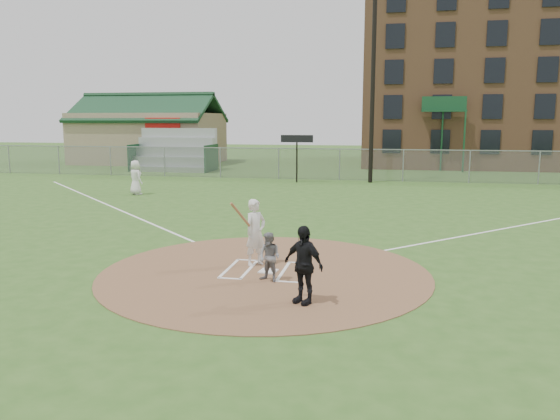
% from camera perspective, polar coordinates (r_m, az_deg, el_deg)
% --- Properties ---
extents(ground, '(140.00, 140.00, 0.00)m').
position_cam_1_polar(ground, '(14.05, -1.58, -6.56)').
color(ground, '#32591E').
rests_on(ground, ground).
extents(dirt_circle, '(8.40, 8.40, 0.02)m').
position_cam_1_polar(dirt_circle, '(14.05, -1.58, -6.52)').
color(dirt_circle, brown).
rests_on(dirt_circle, ground).
extents(home_plate, '(0.48, 0.48, 0.03)m').
position_cam_1_polar(home_plate, '(14.06, -1.24, -6.40)').
color(home_plate, white).
rests_on(home_plate, dirt_circle).
extents(foul_line_first, '(17.04, 17.04, 0.01)m').
position_cam_1_polar(foul_line_first, '(23.30, 25.90, -1.06)').
color(foul_line_first, white).
rests_on(foul_line_first, ground).
extents(foul_line_third, '(17.04, 17.04, 0.01)m').
position_cam_1_polar(foul_line_third, '(25.49, -17.08, 0.30)').
color(foul_line_third, white).
rests_on(foul_line_third, ground).
extents(catcher, '(0.72, 0.65, 1.19)m').
position_cam_1_polar(catcher, '(13.10, -1.10, -4.95)').
color(catcher, slate).
rests_on(catcher, dirt_circle).
extents(umpire, '(1.06, 0.84, 1.68)m').
position_cam_1_polar(umpire, '(11.54, 2.45, -5.71)').
color(umpire, black).
rests_on(umpire, dirt_circle).
extents(ondeck_player, '(1.04, 0.95, 1.78)m').
position_cam_1_polar(ondeck_player, '(29.32, -14.86, 3.30)').
color(ondeck_player, silver).
rests_on(ondeck_player, ground).
extents(batters_boxes, '(2.08, 1.88, 0.01)m').
position_cam_1_polar(batters_boxes, '(14.18, -1.44, -6.30)').
color(batters_boxes, white).
rests_on(batters_boxes, dirt_circle).
extents(batter_at_plate, '(0.89, 1.03, 1.78)m').
position_cam_1_polar(batter_at_plate, '(14.49, -2.59, -2.34)').
color(batter_at_plate, silver).
rests_on(batter_at_plate, dirt_circle).
extents(outfield_fence, '(56.08, 0.08, 2.03)m').
position_cam_1_polar(outfield_fence, '(35.41, 6.25, 4.77)').
color(outfield_fence, slate).
rests_on(outfield_fence, ground).
extents(bleachers, '(6.08, 3.20, 3.20)m').
position_cam_1_polar(bleachers, '(42.55, -11.06, 6.20)').
color(bleachers, '#B7BABF').
rests_on(bleachers, ground).
extents(clubhouse, '(12.20, 8.71, 6.23)m').
position_cam_1_polar(clubhouse, '(50.73, -13.47, 7.52)').
color(clubhouse, tan).
rests_on(clubhouse, ground).
extents(brick_warehouse, '(30.00, 17.17, 15.00)m').
position_cam_1_polar(brick_warehouse, '(52.90, 25.95, 12.46)').
color(brick_warehouse, '#94603F').
rests_on(brick_warehouse, ground).
extents(light_pole, '(1.20, 0.30, 12.22)m').
position_cam_1_polar(light_pole, '(34.30, 9.70, 13.90)').
color(light_pole, black).
rests_on(light_pole, ground).
extents(scoreboard_sign, '(2.00, 0.10, 2.93)m').
position_cam_1_polar(scoreboard_sign, '(33.85, 1.77, 6.93)').
color(scoreboard_sign, black).
rests_on(scoreboard_sign, ground).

